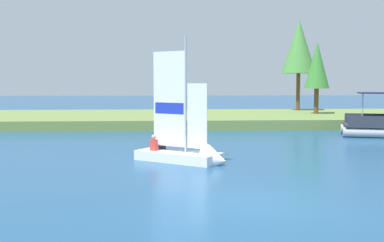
# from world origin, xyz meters

# --- Properties ---
(ground_plane) EXTENTS (200.00, 200.00, 0.00)m
(ground_plane) POSITION_xyz_m (0.00, 0.00, 0.00)
(ground_plane) COLOR navy
(shore_bank) EXTENTS (80.00, 13.09, 0.70)m
(shore_bank) POSITION_xyz_m (0.00, 25.65, 0.35)
(shore_bank) COLOR olive
(shore_bank) RESTS_ON ground
(shoreline_tree_centre) EXTENTS (3.09, 3.09, 8.19)m
(shoreline_tree_centre) POSITION_xyz_m (9.81, 30.17, 6.45)
(shoreline_tree_centre) COLOR brown
(shoreline_tree_centre) RESTS_ON shore_bank
(shoreline_tree_midright) EXTENTS (2.02, 2.02, 5.81)m
(shoreline_tree_midright) POSITION_xyz_m (9.99, 25.46, 4.58)
(shoreline_tree_midright) COLOR brown
(shoreline_tree_midright) RESTS_ON shore_bank
(sailboat) EXTENTS (4.09, 3.44, 5.62)m
(sailboat) POSITION_xyz_m (-1.29, 6.62, 0.39)
(sailboat) COLOR white
(sailboat) RESTS_ON ground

